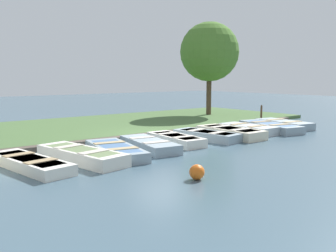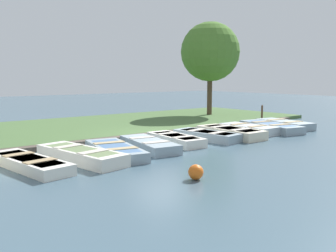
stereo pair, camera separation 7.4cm
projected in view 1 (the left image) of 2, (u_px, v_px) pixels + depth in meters
name	position (u px, v px, depth m)	size (l,w,h in m)	color
ground_plane	(162.00, 139.00, 15.84)	(80.00, 80.00, 0.00)	#425B6B
shore_bank	(104.00, 125.00, 19.71)	(8.00, 24.00, 0.19)	#476638
dock_walkway	(146.00, 134.00, 16.74)	(1.19, 20.20, 0.19)	#51473D
rowboat_1	(30.00, 163.00, 10.78)	(3.53, 1.50, 0.34)	silver
rowboat_2	(81.00, 155.00, 11.69)	(3.60, 1.65, 0.41)	silver
rowboat_3	(115.00, 150.00, 12.55)	(3.43, 1.80, 0.36)	#8C9EA8
rowboat_4	(149.00, 144.00, 13.64)	(3.17, 1.53, 0.37)	#8C9EA8
rowboat_5	(176.00, 139.00, 14.76)	(2.84, 1.20, 0.37)	silver
rowboat_6	(207.00, 135.00, 15.71)	(3.03, 1.44, 0.38)	#8C9EA8
rowboat_7	(230.00, 132.00, 16.45)	(3.20, 1.33, 0.42)	beige
rowboat_8	(248.00, 129.00, 17.54)	(2.72, 1.20, 0.41)	#B2BCC1
rowboat_9	(270.00, 127.00, 18.33)	(3.63, 1.92, 0.40)	#8C9EA8
rowboat_10	(284.00, 124.00, 19.35)	(3.18, 1.68, 0.40)	#8C9EA8
mooring_post_far	(261.00, 114.00, 21.72)	(0.11, 0.11, 1.01)	brown
buoy	(197.00, 172.00, 9.62)	(0.40, 0.40, 0.40)	orange
park_tree_left	(209.00, 52.00, 23.85)	(3.76, 3.76, 6.09)	#4C3828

